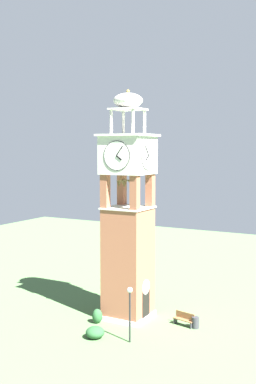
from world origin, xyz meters
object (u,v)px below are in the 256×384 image
at_px(clock_tower, 128,225).
at_px(park_bench, 184,319).
at_px(lamp_post, 130,304).
at_px(trash_bin, 195,323).

distance_m(clock_tower, park_bench, 7.85).
relative_size(clock_tower, park_bench, 10.21).
relative_size(lamp_post, trash_bin, 4.61).
bearing_deg(trash_bin, clock_tower, 94.44).
bearing_deg(clock_tower, park_bench, -83.71).
bearing_deg(lamp_post, trash_bin, -32.45).
xyz_separation_m(park_bench, trash_bin, (-0.07, -0.89, -0.08)).
bearing_deg(trash_bin, park_bench, 85.42).
height_order(clock_tower, park_bench, clock_tower).
xyz_separation_m(clock_tower, trash_bin, (0.41, -5.24, -6.61)).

